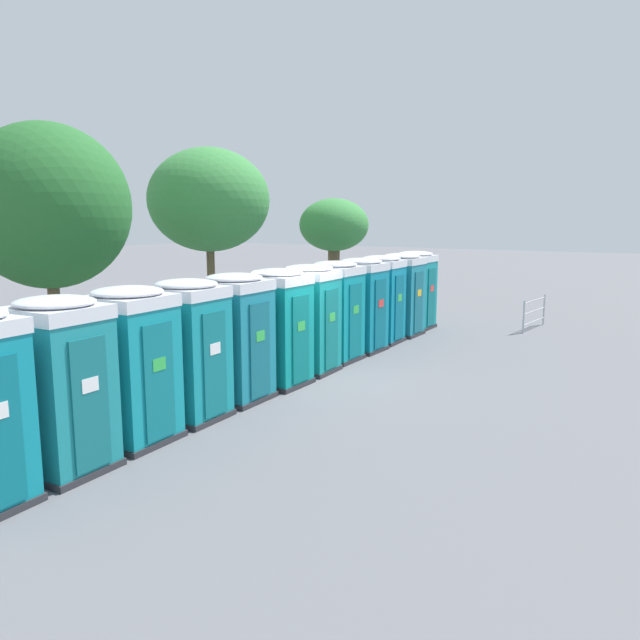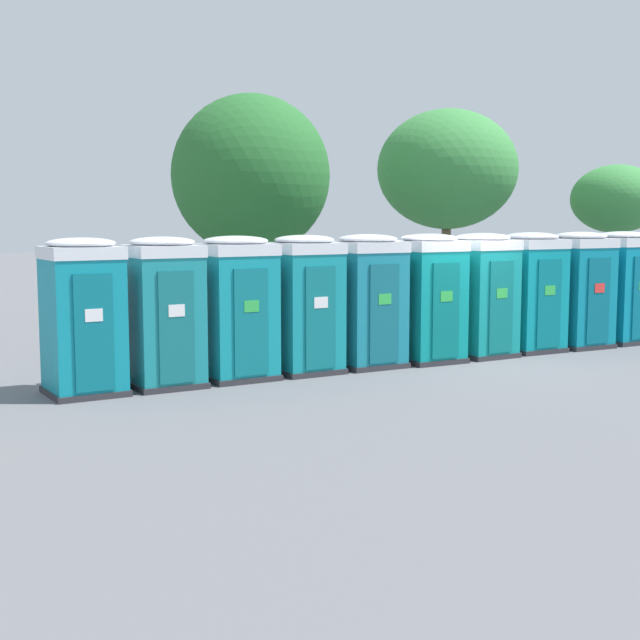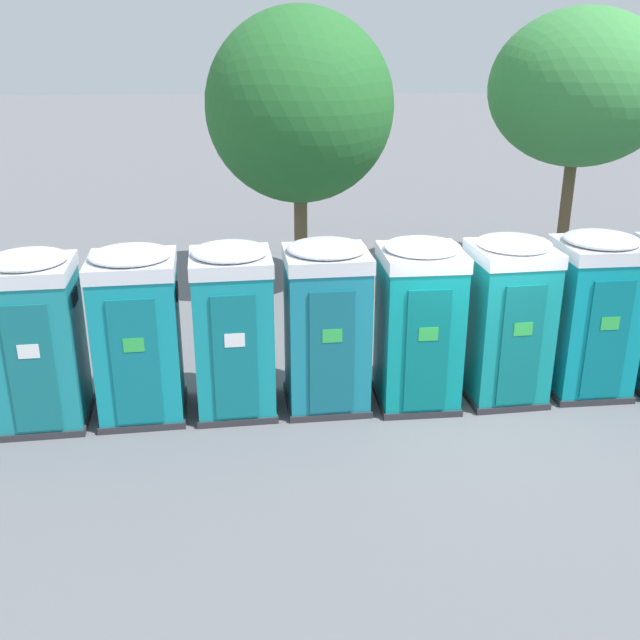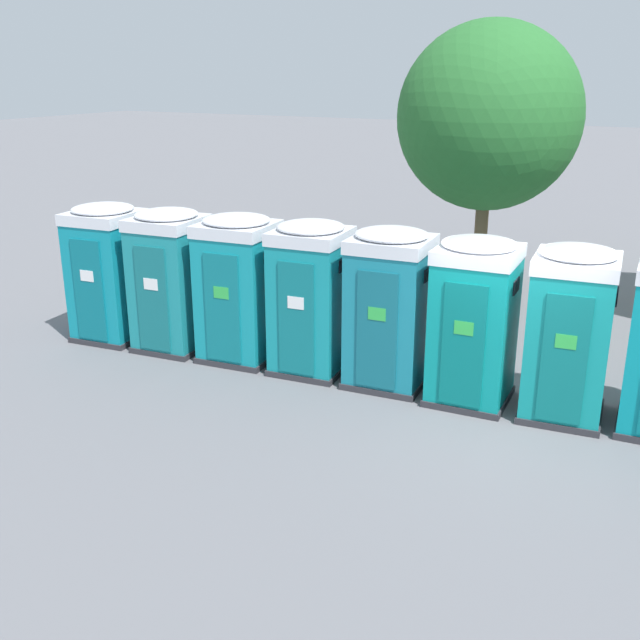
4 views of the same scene
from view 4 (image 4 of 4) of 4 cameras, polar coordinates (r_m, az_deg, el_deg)
name	(u,v)px [view 4 (image 4 of 4)]	position (r m, az deg, el deg)	size (l,w,h in m)	color
ground_plane	(508,417)	(11.38, 14.13, -7.21)	(120.00, 120.00, 0.00)	slate
portapotty_0	(108,272)	(14.38, -15.83, 3.57)	(1.29, 1.30, 2.54)	#2D2D33
portapotty_1	(171,279)	(13.58, -11.32, 3.05)	(1.26, 1.29, 2.54)	#2D2D33
portapotty_2	(239,287)	(12.90, -6.22, 2.48)	(1.32, 1.30, 2.54)	#2D2D33
portapotty_3	(311,297)	(12.29, -0.70, 1.77)	(1.26, 1.29, 2.54)	#2D2D33
portapotty_4	(389,307)	(11.80, 5.31, 0.97)	(1.30, 1.28, 2.54)	#2D2D33
portapotty_5	(474,321)	(11.37, 11.65, -0.04)	(1.23, 1.24, 2.54)	#2D2D33
portapotty_6	(569,333)	(11.20, 18.47, -0.93)	(1.26, 1.29, 2.54)	#2D2D33
street_tree_1	(489,117)	(16.68, 12.74, 14.84)	(3.86, 3.86, 5.83)	brown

